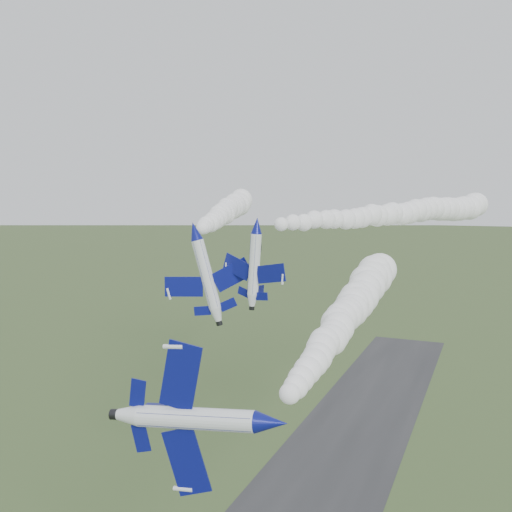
{
  "coord_description": "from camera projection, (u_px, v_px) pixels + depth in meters",
  "views": [
    {
      "loc": [
        27.26,
        -46.9,
        51.82
      ],
      "look_at": [
        1.65,
        13.71,
        44.82
      ],
      "focal_mm": 40.0,
      "sensor_mm": 36.0,
      "label": 1
    }
  ],
  "objects": [
    {
      "name": "jet_pair_right",
      "position": [
        256.0,
        225.0,
        69.01
      ],
      "size": [
        9.72,
        11.35,
        2.88
      ],
      "rotation": [
        0.0,
        0.08,
        -0.28
      ],
      "color": "white"
    },
    {
      "name": "smoke_trail_jet_pair_left",
      "position": [
        228.0,
        210.0,
        110.82
      ],
      "size": [
        29.28,
        70.22,
        5.64
      ],
      "primitive_type": null,
      "rotation": [
        0.0,
        0.0,
        0.34
      ],
      "color": "white"
    },
    {
      "name": "jet_lead",
      "position": [
        271.0,
        423.0,
        41.4
      ],
      "size": [
        3.94,
        14.39,
        11.86
      ],
      "rotation": [
        0.0,
        1.51,
        0.12
      ],
      "color": "white"
    },
    {
      "name": "jet_pair_left",
      "position": [
        195.0,
        231.0,
        71.81
      ],
      "size": [
        11.19,
        13.34,
        4.12
      ],
      "rotation": [
        0.0,
        -0.25,
        0.34
      ],
      "color": "white"
    },
    {
      "name": "smoke_trail_jet_lead",
      "position": [
        349.0,
        310.0,
        73.78
      ],
      "size": [
        13.53,
        62.33,
        5.85
      ],
      "primitive_type": null,
      "rotation": [
        0.0,
        0.0,
        0.12
      ],
      "color": "white"
    },
    {
      "name": "smoke_trail_jet_pair_right",
      "position": [
        404.0,
        212.0,
        98.09
      ],
      "size": [
        24.95,
        71.17,
        5.17
      ],
      "primitive_type": null,
      "rotation": [
        0.0,
        0.0,
        -0.28
      ],
      "color": "white"
    }
  ]
}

